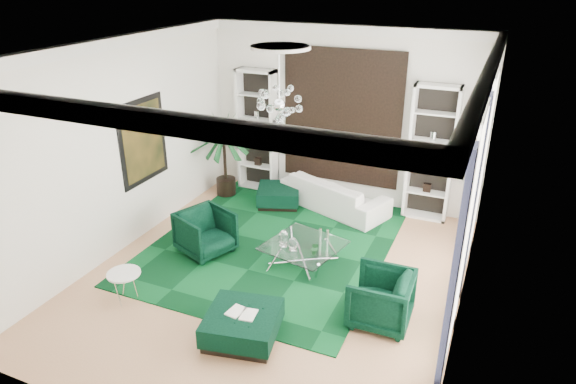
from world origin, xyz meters
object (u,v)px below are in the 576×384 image
at_px(sofa, 334,194).
at_px(armchair_right, 381,298).
at_px(coffee_table, 303,255).
at_px(palm, 224,145).
at_px(side_table, 126,287).
at_px(ottoman_front, 243,325).
at_px(armchair_left, 206,232).
at_px(ottoman_side, 279,196).

bearing_deg(sofa, armchair_right, 139.70).
bearing_deg(armchair_right, coffee_table, -123.22).
bearing_deg(armchair_right, palm, -126.82).
distance_m(armchair_right, side_table, 3.94).
bearing_deg(ottoman_front, coffee_table, 87.89).
relative_size(armchair_left, palm, 0.37).
xyz_separation_m(sofa, armchair_left, (-1.57, -2.70, 0.06)).
relative_size(sofa, armchair_left, 2.68).
height_order(armchair_right, palm, palm).
bearing_deg(coffee_table, armchair_right, -31.97).
distance_m(armchair_left, armchair_right, 3.51).
xyz_separation_m(ottoman_side, side_table, (-0.72, -4.22, 0.05)).
height_order(sofa, ottoman_side, sofa).
xyz_separation_m(ottoman_front, side_table, (-2.09, 0.04, 0.05)).
relative_size(ottoman_side, ottoman_front, 0.90).
bearing_deg(palm, sofa, 6.12).
height_order(sofa, coffee_table, sofa).
height_order(armchair_right, coffee_table, armchair_right).
relative_size(coffee_table, ottoman_front, 1.20).
height_order(ottoman_side, palm, palm).
xyz_separation_m(armchair_right, coffee_table, (-1.62, 1.01, -0.20)).
xyz_separation_m(armchair_right, ottoman_front, (-1.70, -1.11, -0.21)).
height_order(armchair_left, coffee_table, armchair_left).
bearing_deg(ottoman_front, armchair_left, 133.42).
bearing_deg(sofa, ottoman_front, 113.17).
bearing_deg(sofa, coffee_table, 116.91).
height_order(armchair_right, ottoman_front, armchair_right).
xyz_separation_m(armchair_left, coffee_table, (1.81, 0.29, -0.20)).
bearing_deg(armchair_right, side_table, -75.39).
relative_size(ottoman_front, palm, 0.42).
relative_size(sofa, ottoman_side, 2.66).
xyz_separation_m(armchair_left, side_table, (-0.36, -1.80, -0.16)).
xyz_separation_m(sofa, ottoman_front, (0.17, -4.53, -0.15)).
bearing_deg(side_table, palm, 98.18).
bearing_deg(coffee_table, sofa, 95.87).
relative_size(armchair_right, side_table, 1.72).
bearing_deg(sofa, armchair_left, 80.90).
distance_m(sofa, side_table, 4.89).
bearing_deg(coffee_table, side_table, -136.11).
xyz_separation_m(ottoman_side, palm, (-1.33, 0.00, 1.00)).
distance_m(sofa, ottoman_side, 1.24).
relative_size(armchair_right, ottoman_side, 0.99).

